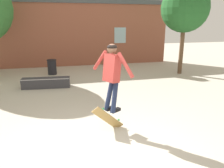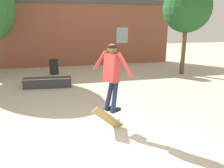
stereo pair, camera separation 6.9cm
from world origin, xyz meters
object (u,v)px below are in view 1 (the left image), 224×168
Objects in this scene: tree_right at (185,9)px; trash_bin at (52,67)px; skater at (112,72)px; skateboard_flipping at (108,118)px; skate_ledge at (46,83)px.

trash_bin is (-6.14, 1.31, -2.68)m from tree_right.
skater reaches higher than skateboard_flipping.
trash_bin is at bearing 89.77° from skate_ledge.
tree_right is 6.82m from trash_bin.
skateboard_flipping is (-0.10, 0.03, -1.13)m from skater.
trash_bin is 0.92× the size of skateboard_flipping.
skater is (1.47, -6.20, 1.03)m from trash_bin.
trash_bin reaches higher than skate_ledge.
tree_right reaches higher than trash_bin.
trash_bin is 6.46m from skater.
skater is at bearing -30.34° from skateboard_flipping.
tree_right is 5.77× the size of trash_bin.
skateboard_flipping is (1.38, -6.17, -0.09)m from trash_bin.
skateboard_flipping is at bearing -134.42° from tree_right.
tree_right is 5.34× the size of skateboard_flipping.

